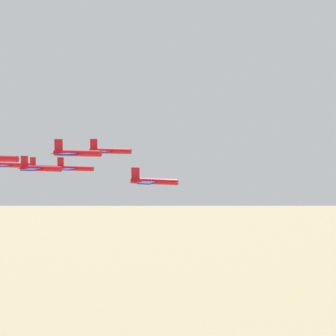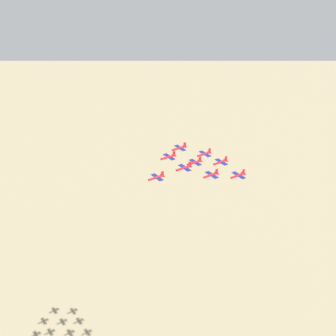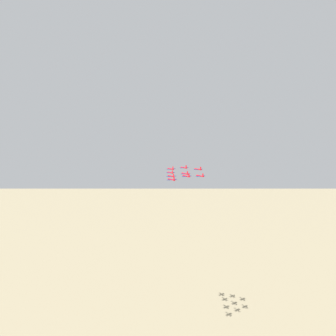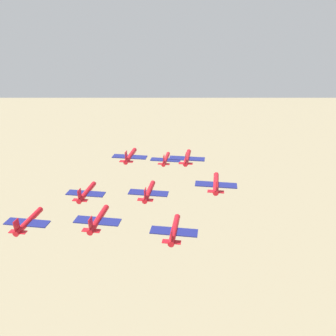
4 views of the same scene
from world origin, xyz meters
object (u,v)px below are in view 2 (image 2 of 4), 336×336
(jet_4, at_px, (195,162))
(jet_7, at_px, (221,162))
(jet_0, at_px, (157,177))
(jet_3, at_px, (211,175))
(jet_5, at_px, (180,148))
(jet_2, at_px, (169,157))
(jet_8, at_px, (205,154))
(jet_1, at_px, (184,168))
(jet_6, at_px, (238,175))

(jet_4, relative_size, jet_7, 1.00)
(jet_0, bearing_deg, jet_7, -101.09)
(jet_3, bearing_deg, jet_5, 0.00)
(jet_2, distance_m, jet_7, 24.53)
(jet_0, height_order, jet_8, jet_8)
(jet_1, height_order, jet_8, jet_1)
(jet_4, distance_m, jet_5, 12.59)
(jet_5, distance_m, jet_7, 21.41)
(jet_6, relative_size, jet_8, 1.00)
(jet_4, bearing_deg, jet_2, 59.53)
(jet_3, bearing_deg, jet_0, 59.53)
(jet_2, xyz_separation_m, jet_3, (-8.77, 19.35, -4.23))
(jet_2, relative_size, jet_4, 1.00)
(jet_6, height_order, jet_8, jet_8)
(jet_1, height_order, jet_5, jet_1)
(jet_0, bearing_deg, jet_4, -90.00)
(jet_7, height_order, jet_8, jet_7)
(jet_0, height_order, jet_1, jet_1)
(jet_0, xyz_separation_m, jet_8, (-31.85, -3.31, 0.58))
(jet_2, distance_m, jet_8, 21.35)
(jet_1, height_order, jet_3, jet_1)
(jet_4, relative_size, jet_5, 1.00)
(jet_3, relative_size, jet_8, 1.00)
(jet_3, xyz_separation_m, jet_8, (-12.09, -17.47, 0.10))
(jet_3, distance_m, jet_4, 12.36)
(jet_4, bearing_deg, jet_6, -150.46)
(jet_0, relative_size, jet_4, 1.00)
(jet_1, height_order, jet_2, jet_2)
(jet_3, height_order, jet_6, jet_3)
(jet_3, relative_size, jet_6, 1.00)
(jet_6, bearing_deg, jet_5, 18.78)
(jet_2, distance_m, jet_5, 12.17)
(jet_4, distance_m, jet_8, 12.19)
(jet_4, xyz_separation_m, jet_6, (-8.77, 19.35, -1.62))
(jet_7, xyz_separation_m, jet_8, (-1.11, -12.27, -0.80))
(jet_0, height_order, jet_6, jet_0)
(jet_3, bearing_deg, jet_6, -120.47)
(jet_2, height_order, jet_6, jet_2)
(jet_2, bearing_deg, jet_4, -120.47)
(jet_1, relative_size, jet_2, 1.00)
(jet_1, bearing_deg, jet_0, 59.53)
(jet_6, xyz_separation_m, jet_7, (-1.11, -12.27, 1.47))
(jet_7, distance_m, jet_8, 12.35)
(jet_0, distance_m, jet_5, 24.64)
(jet_4, bearing_deg, jet_7, -120.47)
(jet_8, bearing_deg, jet_0, 101.09)
(jet_4, bearing_deg, jet_0, 90.00)
(jet_6, bearing_deg, jet_4, 29.54)
(jet_2, relative_size, jet_5, 1.00)
(jet_1, relative_size, jet_6, 1.00)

